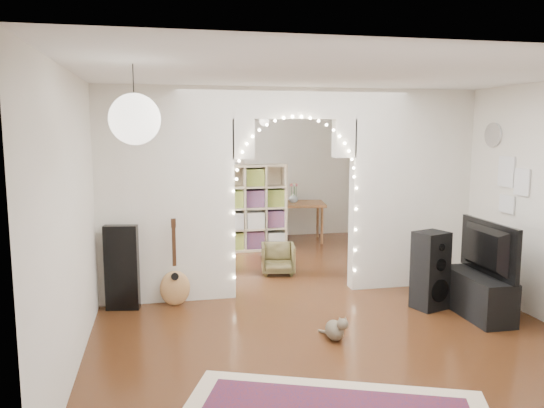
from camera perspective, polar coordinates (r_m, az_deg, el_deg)
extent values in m
plane|color=black|center=(7.25, 2.33, -9.39)|extent=(7.50, 7.50, 0.00)
cube|color=white|center=(6.93, 2.46, 12.42)|extent=(5.00, 7.50, 0.02)
cube|color=silver|center=(10.62, -2.66, 3.62)|extent=(5.00, 0.02, 2.70)
cube|color=silver|center=(3.51, 17.89, -5.91)|extent=(5.00, 0.02, 2.70)
cube|color=silver|center=(6.79, -18.51, 0.69)|extent=(0.02, 7.50, 2.70)
cube|color=silver|center=(7.96, 20.11, 1.64)|extent=(0.02, 7.50, 2.70)
cube|color=silver|center=(6.75, -11.32, 0.90)|extent=(1.70, 0.20, 2.70)
cube|color=silver|center=(7.54, 14.63, 1.54)|extent=(1.70, 0.20, 2.70)
cube|color=silver|center=(6.92, 2.45, 10.77)|extent=(1.60, 0.20, 0.40)
cube|color=white|center=(8.55, -17.03, 3.21)|extent=(0.04, 1.20, 1.40)
cylinder|color=white|center=(7.40, 22.73, 6.88)|extent=(0.03, 0.31, 0.31)
sphere|color=white|center=(4.30, -14.56, 8.83)|extent=(0.40, 0.40, 0.40)
cube|color=black|center=(6.67, -15.85, -6.61)|extent=(0.41, 0.20, 1.04)
ellipsoid|color=#B78449|center=(6.69, -10.42, -7.53)|extent=(0.39, 0.21, 0.45)
cube|color=black|center=(6.60, -10.51, -4.42)|extent=(0.05, 0.04, 0.51)
cube|color=black|center=(6.54, -10.57, -2.04)|extent=(0.06, 0.04, 0.11)
ellipsoid|color=brown|center=(5.69, 6.74, -13.34)|extent=(0.28, 0.34, 0.20)
sphere|color=brown|center=(5.57, 7.59, -12.70)|extent=(0.16, 0.16, 0.12)
cone|color=brown|center=(5.54, 7.30, -12.16)|extent=(0.04, 0.04, 0.04)
cone|color=brown|center=(5.56, 7.90, -12.10)|extent=(0.04, 0.04, 0.04)
cylinder|color=brown|center=(5.82, 5.70, -13.52)|extent=(0.10, 0.19, 0.06)
cube|color=black|center=(6.75, 16.65, -6.85)|extent=(0.45, 0.42, 0.95)
cylinder|color=black|center=(6.70, 17.61, -8.88)|extent=(0.27, 0.11, 0.27)
cylinder|color=black|center=(6.62, 17.73, -6.25)|extent=(0.15, 0.07, 0.15)
cylinder|color=black|center=(6.57, 17.81, -4.47)|extent=(0.09, 0.05, 0.08)
cube|color=black|center=(6.72, 21.25, -9.12)|extent=(0.42, 1.01, 0.50)
imported|color=black|center=(6.58, 21.50, -4.46)|extent=(0.16, 1.08, 0.62)
cube|color=beige|center=(9.47, -3.03, -0.43)|extent=(1.53, 0.48, 1.55)
cube|color=brown|center=(10.30, 2.32, 0.02)|extent=(1.32, 0.99, 0.05)
cylinder|color=brown|center=(10.02, -0.51, -2.39)|extent=(0.05, 0.05, 0.70)
cylinder|color=brown|center=(10.11, 5.39, -2.34)|extent=(0.05, 0.05, 0.70)
cylinder|color=brown|center=(10.65, -0.63, -1.77)|extent=(0.05, 0.05, 0.70)
cylinder|color=brown|center=(10.73, 4.93, -1.72)|extent=(0.05, 0.05, 0.70)
imported|color=silver|center=(10.29, 2.32, 0.68)|extent=(0.21, 0.21, 0.19)
imported|color=brown|center=(8.16, -6.64, -5.85)|extent=(0.60, 0.60, 0.44)
imported|color=brown|center=(8.05, 0.66, -5.90)|extent=(0.57, 0.58, 0.46)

